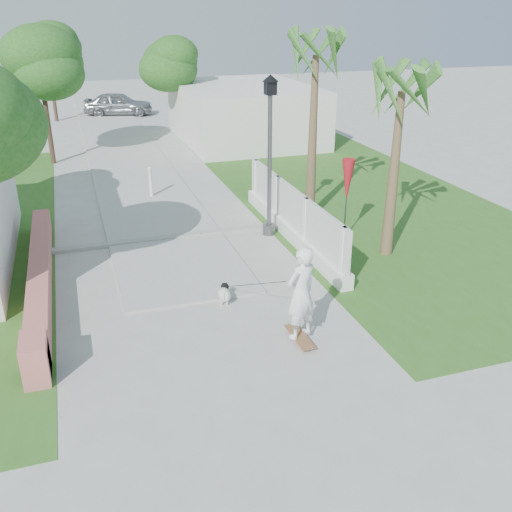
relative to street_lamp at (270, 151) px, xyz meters
name	(u,v)px	position (x,y,z in m)	size (l,w,h in m)	color
ground	(221,352)	(-2.90, -5.50, -2.43)	(90.00, 90.00, 0.00)	#B7B7B2
path_strip	(117,138)	(-2.90, 14.50, -2.40)	(3.20, 36.00, 0.06)	#B7B7B2
curb	(166,238)	(-2.90, 0.50, -2.38)	(6.50, 0.25, 0.10)	#999993
grass_right	(356,195)	(4.10, 2.50, -2.42)	(8.00, 20.00, 0.01)	#35611E
pink_wall	(40,283)	(-6.20, -1.95, -2.11)	(0.45, 8.20, 0.80)	#C36964
lattice_fence	(292,220)	(0.50, -0.50, -1.88)	(0.35, 7.00, 1.50)	white
building_right	(244,112)	(3.10, 12.50, -1.13)	(6.00, 8.00, 2.60)	silver
street_lamp	(270,151)	(0.00, 0.00, 0.00)	(0.44, 0.44, 4.44)	#59595E
bollard	(151,181)	(-2.70, 4.50, -1.84)	(0.14, 0.14, 1.09)	white
patio_umbrella	(347,181)	(1.90, -1.00, -0.74)	(0.36, 0.36, 2.30)	#59595E
tree_path_left	(40,68)	(-5.88, 10.48, 1.39)	(3.40, 3.40, 5.23)	#4C3826
tree_path_right	(177,63)	(0.32, 14.48, 1.07)	(3.00, 3.00, 4.79)	#4C3826
tree_path_far	(47,50)	(-5.68, 20.48, 1.39)	(3.20, 3.20, 5.17)	#4C3826
palm_far	(315,67)	(1.70, 1.00, 2.06)	(1.80, 1.80, 5.30)	brown
palm_near	(401,102)	(2.50, -2.30, 1.53)	(1.80, 1.80, 4.70)	brown
skateboarder	(264,287)	(-1.79, -4.80, -1.55)	(1.40, 2.69, 2.01)	#8E5B39
dog	(224,293)	(-2.32, -3.61, -2.20)	(0.40, 0.59, 0.42)	silver
parked_car	(118,104)	(-2.10, 21.28, -1.75)	(1.60, 3.98, 1.35)	#B5B7BE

